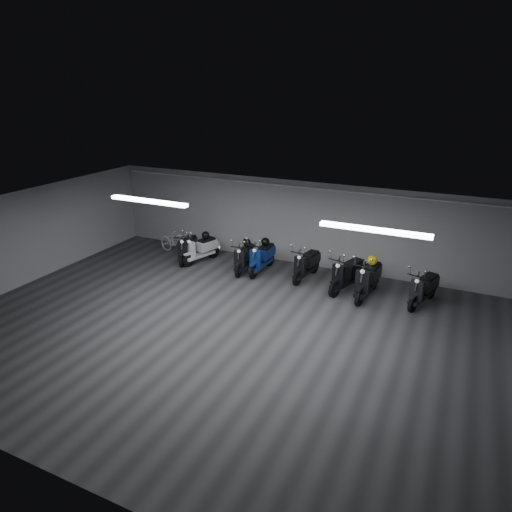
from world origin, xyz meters
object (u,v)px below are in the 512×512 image
at_px(scooter_0, 187,244).
at_px(scooter_9, 424,284).
at_px(scooter_4, 262,253).
at_px(scooter_5, 307,260).
at_px(scooter_2, 201,245).
at_px(helmet_1, 265,242).
at_px(helmet_2, 206,235).
at_px(scooter_3, 244,253).
at_px(helmet_0, 372,260).
at_px(bicycle, 176,240).
at_px(helmet_3, 247,242).
at_px(scooter_7, 348,269).
at_px(scooter_8, 368,274).

distance_m(scooter_0, scooter_9, 7.63).
distance_m(scooter_4, scooter_5, 1.47).
xyz_separation_m(scooter_2, scooter_4, (2.21, 0.10, 0.03)).
xyz_separation_m(scooter_5, helmet_1, (-1.46, 0.17, 0.31)).
bearing_deg(scooter_2, scooter_4, 20.20).
distance_m(scooter_4, helmet_2, 2.16).
distance_m(scooter_2, scooter_9, 7.15).
bearing_deg(scooter_3, scooter_5, 0.37).
height_order(scooter_3, helmet_0, scooter_3).
bearing_deg(scooter_2, scooter_5, 20.29).
bearing_deg(scooter_5, scooter_4, -168.73).
bearing_deg(bicycle, scooter_9, -77.11).
bearing_deg(scooter_3, helmet_0, -5.84).
relative_size(scooter_2, helmet_0, 5.91).
height_order(helmet_0, helmet_3, helmet_0).
bearing_deg(helmet_0, scooter_2, 179.62).
bearing_deg(scooter_5, helmet_1, -178.28).
height_order(scooter_2, helmet_2, scooter_2).
bearing_deg(helmet_2, scooter_7, -4.06).
relative_size(scooter_5, bicycle, 1.02).
relative_size(scooter_3, helmet_1, 6.09).
relative_size(scooter_0, scooter_4, 0.94).
distance_m(scooter_8, helmet_0, 0.41).
bearing_deg(helmet_3, scooter_0, -173.39).
relative_size(scooter_3, helmet_2, 6.19).
xyz_separation_m(scooter_8, helmet_0, (0.03, 0.26, 0.31)).
relative_size(scooter_3, helmet_0, 5.83).
relative_size(helmet_1, helmet_3, 0.98).
xyz_separation_m(scooter_0, scooter_7, (5.53, -0.05, 0.07)).
xyz_separation_m(scooter_0, scooter_9, (7.63, -0.08, 0.02)).
xyz_separation_m(scooter_7, helmet_1, (-2.82, 0.47, 0.26)).
height_order(scooter_5, scooter_9, same).
relative_size(scooter_0, scooter_3, 1.00).
height_order(scooter_0, helmet_3, scooter_0).
xyz_separation_m(scooter_4, helmet_3, (-0.57, 0.06, 0.24)).
bearing_deg(scooter_8, scooter_0, -175.68).
relative_size(scooter_4, scooter_8, 0.93).
distance_m(scooter_7, helmet_1, 2.87).
bearing_deg(scooter_3, scooter_0, 174.23).
distance_m(helmet_0, helmet_3, 4.06).
bearing_deg(scooter_9, scooter_5, -167.04).
bearing_deg(scooter_9, scooter_2, -162.86).
xyz_separation_m(scooter_3, scooter_8, (4.00, -0.23, 0.09)).
bearing_deg(scooter_3, helmet_3, 90.00).
bearing_deg(helmet_1, helmet_3, -162.69).
distance_m(scooter_0, scooter_3, 2.15).
xyz_separation_m(scooter_4, scooter_5, (1.47, 0.07, -0.02)).
relative_size(scooter_2, scooter_9, 0.98).
distance_m(bicycle, helmet_0, 6.90).
relative_size(scooter_2, helmet_1, 6.17).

